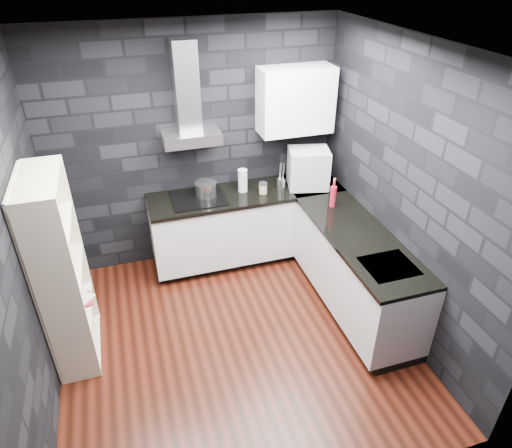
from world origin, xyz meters
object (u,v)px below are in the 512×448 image
glass_vase (243,180)px  red_bottle (333,196)px  bookshelf (61,273)px  storage_jar (263,189)px  utensil_crock (281,184)px  appliance_garage (308,168)px  pot (206,190)px  fruit_bowl (60,280)px

glass_vase → red_bottle: bearing=-37.3°
bookshelf → storage_jar: bearing=13.4°
utensil_crock → appliance_garage: (0.31, -0.03, 0.16)m
utensil_crock → glass_vase: bearing=168.5°
pot → bookshelf: size_ratio=0.13×
glass_vase → fruit_bowl: 2.21m
pot → glass_vase: size_ratio=0.89×
storage_jar → fruit_bowl: storage_jar is taller
glass_vase → bookshelf: 2.14m
pot → fruit_bowl: 1.85m
utensil_crock → bookshelf: 2.48m
storage_jar → red_bottle: bearing=-39.3°
fruit_bowl → storage_jar: bearing=25.9°
red_bottle → fruit_bowl: 2.75m
pot → utensil_crock: (0.85, -0.09, -0.02)m
appliance_garage → glass_vase: bearing=-174.9°
pot → bookshelf: (-1.47, -0.99, -0.08)m
red_bottle → appliance_garage: bearing=98.3°
storage_jar → appliance_garage: 0.56m
appliance_garage → fruit_bowl: (-2.63, -1.02, -0.19)m
appliance_garage → fruit_bowl: bearing=-145.0°
storage_jar → appliance_garage: appliance_garage is taller
red_bottle → bookshelf: (-2.70, -0.37, -0.11)m
storage_jar → appliance_garage: (0.54, 0.01, 0.17)m
glass_vase → storage_jar: size_ratio=2.35×
pot → glass_vase: 0.43m
storage_jar → bookshelf: (-2.09, -0.87, -0.06)m
glass_vase → red_bottle: size_ratio=1.14×
fruit_bowl → glass_vase: bearing=30.9°
storage_jar → fruit_bowl: 2.32m
glass_vase → appliance_garage: size_ratio=0.59×
pot → storage_jar: 0.64m
pot → glass_vase: bearing=-0.2°
glass_vase → storage_jar: 0.25m
fruit_bowl → utensil_crock: bearing=24.3°
appliance_garage → fruit_bowl: size_ratio=2.18×
pot → appliance_garage: bearing=-5.6°
appliance_garage → utensil_crock: bearing=-171.1°
bookshelf → utensil_crock: bearing=12.2°
glass_vase → appliance_garage: 0.75m
pot → storage_jar: (0.62, -0.12, -0.03)m
utensil_crock → bookshelf: bookshelf is taller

